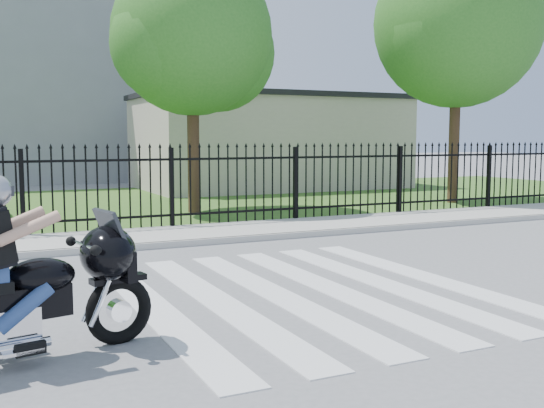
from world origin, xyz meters
name	(u,v)px	position (x,y,z in m)	size (l,w,h in m)	color
ground	(304,292)	(0.00, 0.00, 0.00)	(120.00, 120.00, 0.00)	slate
crosswalk	(304,291)	(0.00, 0.00, 0.01)	(5.00, 5.50, 0.01)	silver
sidewalk	(187,235)	(0.00, 5.00, 0.06)	(40.00, 2.00, 0.12)	#ADAAA3
curb	(203,242)	(0.00, 4.00, 0.06)	(40.00, 0.12, 0.12)	#ADAAA3
grass_strip	(115,204)	(0.00, 12.00, 0.01)	(40.00, 12.00, 0.02)	#345B1F
iron_fence	(172,190)	(0.00, 6.00, 0.90)	(26.00, 0.04, 1.80)	black
tree_mid	(192,36)	(1.50, 9.00, 4.67)	(4.20, 4.20, 6.78)	#382316
tree_right	(457,24)	(9.50, 8.00, 5.39)	(5.00, 5.00, 7.90)	#382316
building_low	(269,144)	(7.00, 16.00, 1.75)	(10.00, 6.00, 3.50)	#C1B4A1
building_low_roof	(269,97)	(7.00, 16.00, 3.60)	(10.20, 6.20, 0.20)	black
motorcycle_rider	(6,287)	(-3.66, -1.27, 0.71)	(2.60, 1.20, 1.74)	black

